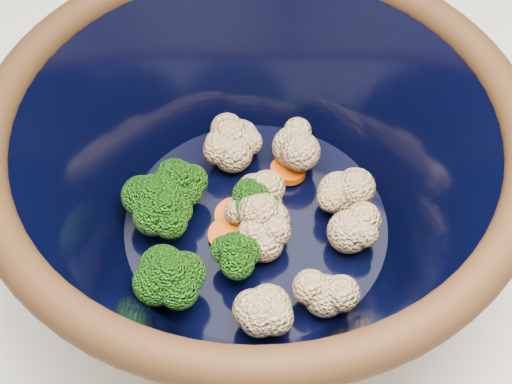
{
  "coord_description": "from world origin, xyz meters",
  "views": [
    {
      "loc": [
        -0.24,
        -0.38,
        1.37
      ],
      "look_at": [
        -0.1,
        -0.11,
        0.97
      ],
      "focal_mm": 50.0,
      "sensor_mm": 36.0,
      "label": 1
    }
  ],
  "objects": [
    {
      "name": "counter",
      "position": [
        0.0,
        0.0,
        0.45
      ],
      "size": [
        1.2,
        1.2,
        0.9
      ],
      "primitive_type": "cube",
      "color": "silver",
      "rests_on": "ground"
    },
    {
      "name": "mixing_bowl",
      "position": [
        -0.1,
        -0.11,
        0.99
      ],
      "size": [
        0.45,
        0.45,
        0.16
      ],
      "rotation": [
        0.0,
        0.0,
        -0.43
      ],
      "color": "black",
      "rests_on": "counter"
    },
    {
      "name": "vegetable_pile",
      "position": [
        -0.11,
        -0.11,
        0.96
      ],
      "size": [
        0.18,
        0.18,
        0.05
      ],
      "color": "#608442",
      "rests_on": "mixing_bowl"
    }
  ]
}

